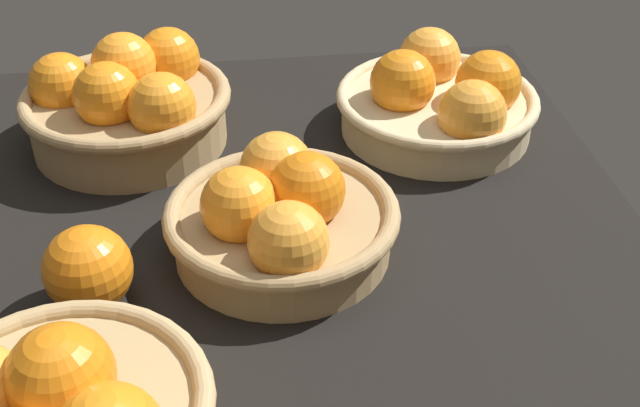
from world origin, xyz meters
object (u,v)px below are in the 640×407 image
object	(u,v)px
basket_far_left	(440,100)
loose_orange_front_gap	(88,269)
basket_near_left	(127,103)
basket_center	(282,216)

from	to	relation	value
basket_far_left	loose_orange_front_gap	distance (cm)	45.05
basket_far_left	basket_near_left	xyz separation A→B (cm)	(-2.15, -35.28, 1.00)
loose_orange_front_gap	basket_center	bearing A→B (deg)	106.39
basket_near_left	basket_center	size ratio (longest dim) A/B	1.06
basket_far_left	basket_near_left	bearing A→B (deg)	-93.49
basket_near_left	loose_orange_front_gap	size ratio (longest dim) A/B	3.03
basket_far_left	loose_orange_front_gap	world-z (taller)	basket_far_left
basket_center	loose_orange_front_gap	xyz separation A→B (cm)	(5.05, -17.17, -0.25)
basket_near_left	basket_center	world-z (taller)	basket_near_left
basket_far_left	loose_orange_front_gap	xyz separation A→B (cm)	(25.31, -37.26, -0.13)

